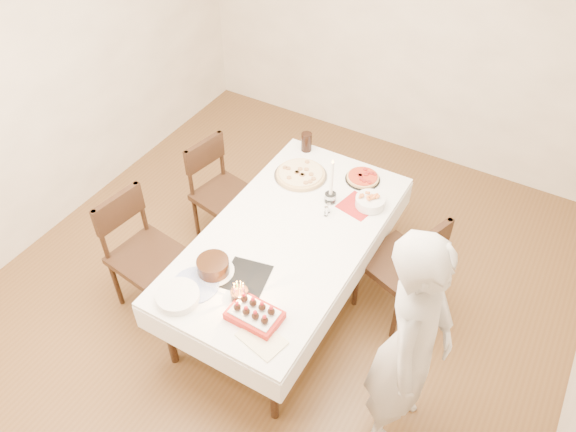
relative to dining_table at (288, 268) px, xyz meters
The scene contains 22 objects.
floor 0.39m from the dining_table, 155.90° to the right, with size 5.00×5.00×0.00m, color brown.
wall_back 2.65m from the dining_table, 91.90° to the left, with size 4.50×0.04×2.70m, color white.
wall_left 2.53m from the dining_table, behind, with size 0.04×5.00×2.70m, color white.
dining_table is the anchor object (origin of this frame).
chair_right_savory 0.85m from the dining_table, 24.58° to the left, with size 0.53×0.53×1.03m, color #321F10, non-canonical shape.
chair_left_savory 0.92m from the dining_table, 157.02° to the left, with size 0.50×0.50×0.98m, color #321F10, non-canonical shape.
chair_left_dessert 1.09m from the dining_table, 149.20° to the right, with size 0.53×0.53×1.03m, color #321F10, non-canonical shape.
person 1.39m from the dining_table, 25.65° to the right, with size 0.65×0.43×1.78m, color beige.
pizza_white 0.79m from the dining_table, 111.41° to the left, with size 0.44×0.44×0.04m, color beige.
pizza_pepperoni 0.97m from the dining_table, 76.05° to the left, with size 0.29×0.29×0.04m, color red.
red_placemat 0.73m from the dining_table, 60.12° to the left, with size 0.26×0.26×0.01m, color #B21E1E.
pasta_bowl 0.82m from the dining_table, 56.37° to the left, with size 0.23×0.23×0.07m, color white.
taper_candle 0.76m from the dining_table, 78.03° to the left, with size 0.09×0.09×0.41m, color white.
shaker_pair 0.55m from the dining_table, 65.35° to the left, with size 0.08×0.08×0.09m, color white, non-canonical shape.
cola_glass 1.15m from the dining_table, 111.43° to the left, with size 0.09×0.09×0.17m, color black.
layer_cake 0.76m from the dining_table, 114.60° to the right, with size 0.29×0.29×0.11m, color black.
cake_board 0.62m from the dining_table, 94.73° to the right, with size 0.30×0.30×0.01m, color black.
birthday_cake 0.82m from the dining_table, 87.98° to the right, with size 0.12×0.12×0.13m, color #361D0E.
strawberry_box 0.89m from the dining_table, 75.62° to the right, with size 0.34×0.23×0.08m, color #A31A12, non-canonical shape.
box_lid 1.00m from the dining_table, 69.97° to the right, with size 0.29×0.19×0.02m, color beige.
plate_stack 1.03m from the dining_table, 110.15° to the right, with size 0.29×0.29×0.06m, color white.
china_plate 0.88m from the dining_table, 112.06° to the right, with size 0.32×0.32×0.01m, color white.
Camera 1 is at (1.55, -2.49, 3.71)m, focal length 35.00 mm.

